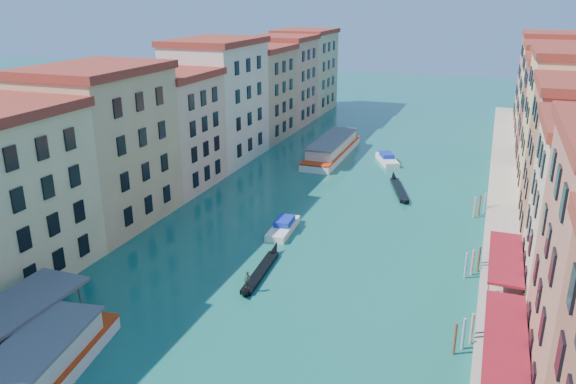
% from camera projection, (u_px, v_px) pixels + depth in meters
% --- Properties ---
extents(left_bank_palazzos, '(12.80, 128.40, 21.00)m').
position_uv_depth(left_bank_palazzos, '(200.00, 112.00, 92.41)').
color(left_bank_palazzos, '#CCB58F').
rests_on(left_bank_palazzos, ground).
extents(right_bank_palazzos, '(12.80, 128.40, 21.00)m').
position_uv_depth(right_bank_palazzos, '(575.00, 139.00, 74.44)').
color(right_bank_palazzos, brown).
rests_on(right_bank_palazzos, ground).
extents(quay, '(4.00, 140.00, 1.00)m').
position_uv_depth(quay, '(502.00, 198.00, 80.10)').
color(quay, '#AC9E8A').
rests_on(quay, ground).
extents(restaurant_awnings, '(3.20, 44.55, 3.12)m').
position_uv_depth(restaurant_awnings, '(506.00, 346.00, 42.02)').
color(restaurant_awnings, maroon).
rests_on(restaurant_awnings, ground).
extents(mooring_poles_right, '(1.44, 54.24, 3.20)m').
position_uv_depth(mooring_poles_right, '(465.00, 318.00, 48.72)').
color(mooring_poles_right, brown).
rests_on(mooring_poles_right, ground).
extents(vaporetto_far, '(5.32, 22.76, 3.38)m').
position_uv_depth(vaporetto_far, '(332.00, 148.00, 102.23)').
color(vaporetto_far, silver).
rests_on(vaporetto_far, ground).
extents(gondola_fore, '(1.87, 12.46, 2.48)m').
position_uv_depth(gondola_fore, '(260.00, 270.00, 59.10)').
color(gondola_fore, black).
rests_on(gondola_fore, ground).
extents(gondola_far, '(5.22, 13.13, 1.91)m').
position_uv_depth(gondola_far, '(399.00, 188.00, 84.27)').
color(gondola_far, black).
rests_on(gondola_far, ground).
extents(motorboat_mid, '(2.85, 7.66, 1.56)m').
position_uv_depth(motorboat_mid, '(283.00, 227.00, 69.77)').
color(motorboat_mid, silver).
rests_on(motorboat_mid, ground).
extents(motorboat_far, '(5.43, 7.92, 1.58)m').
position_uv_depth(motorboat_far, '(387.00, 159.00, 98.75)').
color(motorboat_far, silver).
rests_on(motorboat_far, ground).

